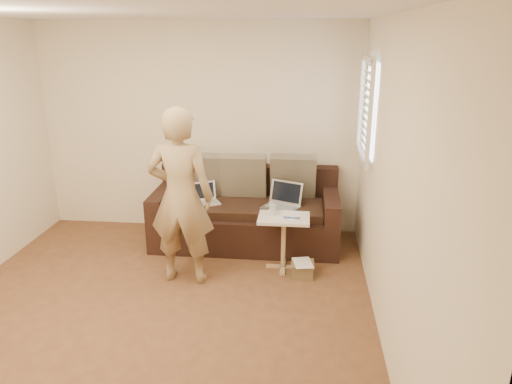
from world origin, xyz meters
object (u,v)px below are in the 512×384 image
(person, at_px, (181,197))
(striped_box, at_px, (303,269))
(laptop_silver, at_px, (281,208))
(laptop_white, at_px, (205,204))
(drinking_glass, at_px, (273,210))
(sofa, at_px, (246,210))
(side_table, at_px, (283,243))

(person, distance_m, striped_box, 1.49)
(laptop_silver, relative_size, striped_box, 1.68)
(laptop_silver, distance_m, laptop_white, 0.90)
(drinking_glass, bearing_deg, sofa, 121.78)
(drinking_glass, distance_m, striped_box, 0.70)
(sofa, height_order, striped_box, sofa)
(striped_box, bearing_deg, person, -170.88)
(laptop_silver, height_order, laptop_white, laptop_silver)
(striped_box, bearing_deg, side_table, 143.15)
(person, height_order, striped_box, person)
(sofa, distance_m, striped_box, 1.11)
(laptop_white, relative_size, side_table, 0.55)
(side_table, distance_m, drinking_glass, 0.38)
(drinking_glass, bearing_deg, side_table, -20.74)
(sofa, bearing_deg, drinking_glass, -58.22)
(person, bearing_deg, striped_box, -168.76)
(person, relative_size, drinking_glass, 15.11)
(laptop_white, relative_size, striped_box, 1.36)
(laptop_silver, relative_size, person, 0.22)
(sofa, xyz_separation_m, side_table, (0.48, -0.62, -0.13))
(laptop_silver, distance_m, striped_box, 0.82)
(person, height_order, drinking_glass, person)
(laptop_white, height_order, striped_box, laptop_white)
(sofa, relative_size, laptop_white, 6.75)
(sofa, relative_size, drinking_glass, 18.33)
(person, distance_m, side_table, 1.23)
(person, bearing_deg, side_table, -158.37)
(laptop_white, xyz_separation_m, drinking_glass, (0.83, -0.48, 0.14))
(laptop_silver, distance_m, side_table, 0.52)
(person, xyz_separation_m, drinking_glass, (0.88, 0.40, -0.25))
(drinking_glass, bearing_deg, laptop_white, 149.92)
(sofa, bearing_deg, laptop_silver, -19.97)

